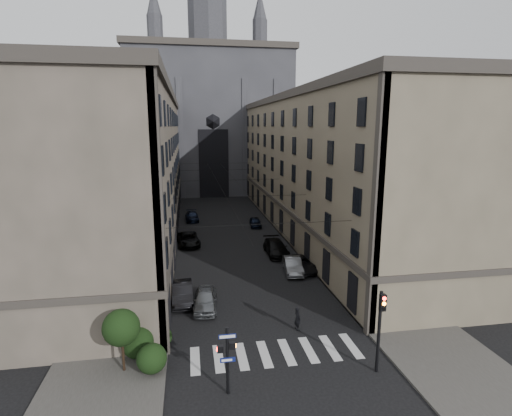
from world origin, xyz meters
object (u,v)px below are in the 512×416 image
car_left_near (205,299)px  car_right_near (293,265)px  car_right_midnear (301,264)px  car_right_far (255,222)px  car_left_midnear (182,293)px  car_left_midfar (188,239)px  car_right_midfar (276,248)px  car_left_far (192,216)px  gothic_tower (210,112)px  pedestrian_signal_left (227,356)px  pedestrian (297,318)px  traffic_light_right (380,322)px

car_left_near → car_right_near: bearing=41.2°
car_right_midnear → car_right_far: car_right_midnear is taller
car_left_midnear → car_right_near: 12.11m
car_left_near → car_left_midfar: size_ratio=0.85×
car_right_near → car_right_midfar: size_ratio=0.83×
car_left_midnear → car_right_midfar: 15.32m
car_right_midnear → car_left_near: bearing=-152.2°
car_left_far → car_right_midfar: car_right_midfar is taller
car_right_near → car_right_far: 19.40m
gothic_tower → car_right_midnear: bearing=-84.0°
pedestrian_signal_left → car_right_near: (8.38, 17.57, -1.54)m
car_right_midnear → pedestrian: pedestrian is taller
car_left_midnear → pedestrian: pedestrian is taller
car_left_midfar → car_left_far: bearing=81.2°
car_right_midnear → car_right_far: bearing=87.0°
car_right_midfar → car_right_far: (-0.16, 13.42, -0.15)m
car_right_midfar → car_right_far: car_right_midfar is taller
pedestrian_signal_left → car_right_midnear: pedestrian_signal_left is taller
car_left_far → car_right_near: (9.77, -24.70, 0.08)m
pedestrian_signal_left → car_right_midfar: bearing=71.3°
pedestrian_signal_left → traffic_light_right: 9.18m
traffic_light_right → car_left_midfar: 30.86m
car_left_near → car_left_midfar: bearing=98.8°
car_left_far → pedestrian: pedestrian is taller
pedestrian_signal_left → car_left_near: bearing=93.9°
car_left_near → car_right_midnear: bearing=40.3°
car_left_near → car_right_near: car_left_near is taller
car_left_midfar → pedestrian: pedestrian is taller
car_left_midfar → gothic_tower: bearing=76.8°
car_left_midnear → car_right_midnear: (11.98, 5.58, -0.11)m
car_left_midfar → car_right_midfar: size_ratio=0.96×
traffic_light_right → car_left_midnear: 16.99m
gothic_tower → car_left_midnear: size_ratio=11.86×
car_left_midfar → car_left_far: 13.18m
car_left_midfar → car_right_midnear: car_left_midfar is taller
car_right_far → pedestrian: pedestrian is taller
car_left_midfar → traffic_light_right: bearing=-75.0°
gothic_tower → car_right_midfar: 52.91m
pedestrian_signal_left → car_left_midfar: 29.21m
car_right_near → car_right_midfar: car_right_midfar is taller
car_right_near → pedestrian: size_ratio=2.70×
car_right_midfar → pedestrian_signal_left: bearing=-108.9°
car_right_midfar → car_right_far: size_ratio=1.44×
car_right_far → car_right_midnear: bearing=-81.0°
car_left_near → pedestrian: bearing=-30.4°
traffic_light_right → car_right_midnear: size_ratio=1.03×
car_left_midnear → car_right_midfar: bearing=43.8°
car_right_midnear → pedestrian: 12.33m
car_left_far → car_right_far: bearing=-32.8°
car_right_midfar → car_left_near: bearing=-124.6°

